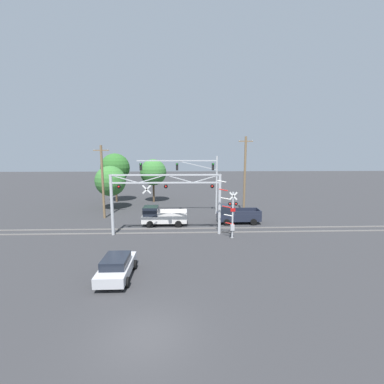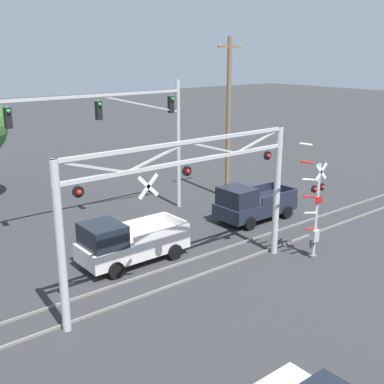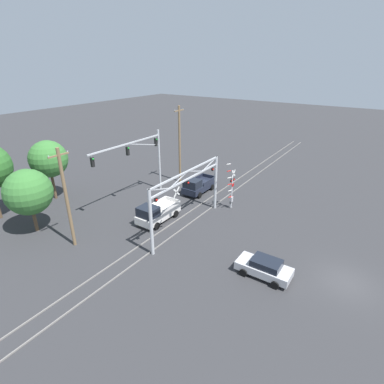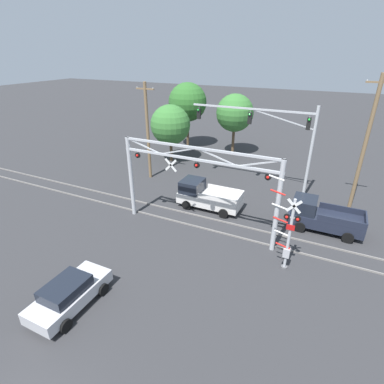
# 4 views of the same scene
# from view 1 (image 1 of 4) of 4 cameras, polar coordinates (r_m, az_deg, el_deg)

# --- Properties ---
(ground_plane) EXTENTS (200.00, 200.00, 0.00)m
(ground_plane) POSITION_cam_1_polar(r_m,az_deg,el_deg) (13.11, -10.07, -28.85)
(ground_plane) COLOR #303033
(rail_track_near) EXTENTS (80.00, 0.08, 0.10)m
(rail_track_near) POSITION_cam_1_polar(r_m,az_deg,el_deg) (26.04, -5.63, -9.01)
(rail_track_near) COLOR gray
(rail_track_near) RESTS_ON ground_plane
(rail_track_far) EXTENTS (80.00, 0.08, 0.10)m
(rail_track_far) POSITION_cam_1_polar(r_m,az_deg,el_deg) (27.41, -5.45, -8.10)
(rail_track_far) COLOR gray
(rail_track_far) RESTS_ON ground_plane
(crossing_gantry) EXTENTS (10.72, 0.30, 5.94)m
(crossing_gantry) POSITION_cam_1_polar(r_m,az_deg,el_deg) (24.87, -5.83, -0.88)
(crossing_gantry) COLOR #B7BABF
(crossing_gantry) RESTS_ON ground_plane
(crossing_signal_mast) EXTENTS (1.92, 0.35, 5.52)m
(crossing_signal_mast) POSITION_cam_1_polar(r_m,az_deg,el_deg) (24.14, 8.79, -5.28)
(crossing_signal_mast) COLOR #B7BABF
(crossing_signal_mast) RESTS_ON ground_plane
(traffic_signal_span) EXTENTS (10.33, 0.39, 7.56)m
(traffic_signal_span) POSITION_cam_1_polar(r_m,az_deg,el_deg) (33.04, 1.11, 3.96)
(traffic_signal_span) COLOR #B7BABF
(traffic_signal_span) RESTS_ON ground_plane
(pickup_truck_lead) EXTENTS (4.91, 2.28, 2.09)m
(pickup_truck_lead) POSITION_cam_1_polar(r_m,az_deg,el_deg) (28.79, -6.78, -5.41)
(pickup_truck_lead) COLOR silver
(pickup_truck_lead) RESTS_ON ground_plane
(pickup_truck_following) EXTENTS (4.80, 2.28, 2.09)m
(pickup_truck_following) POSITION_cam_1_polar(r_m,az_deg,el_deg) (29.77, 9.65, -5.00)
(pickup_truck_following) COLOR #1E2333
(pickup_truck_following) RESTS_ON ground_plane
(sedan_waiting) EXTENTS (2.05, 4.09, 1.47)m
(sedan_waiting) POSITION_cam_1_polar(r_m,az_deg,el_deg) (17.74, -16.41, -15.63)
(sedan_waiting) COLOR #B7B7BC
(sedan_waiting) RESTS_ON ground_plane
(utility_pole_left) EXTENTS (1.80, 0.28, 8.84)m
(utility_pole_left) POSITION_cam_1_polar(r_m,az_deg,el_deg) (32.77, -19.23, 2.29)
(utility_pole_left) COLOR brown
(utility_pole_left) RESTS_ON ground_plane
(utility_pole_right) EXTENTS (1.80, 0.28, 9.98)m
(utility_pole_right) POSITION_cam_1_polar(r_m,az_deg,el_deg) (33.44, 11.65, 3.71)
(utility_pole_right) COLOR brown
(utility_pole_right) RESTS_ON ground_plane
(background_tree_beyond_span) EXTENTS (4.21, 4.21, 6.95)m
(background_tree_beyond_span) POSITION_cam_1_polar(r_m,az_deg,el_deg) (41.82, -8.61, 4.34)
(background_tree_beyond_span) COLOR brown
(background_tree_beyond_span) RESTS_ON ground_plane
(background_tree_far_left_verge) EXTENTS (4.26, 4.26, 6.16)m
(background_tree_far_left_verge) POSITION_cam_1_polar(r_m,az_deg,el_deg) (37.83, -17.67, 2.34)
(background_tree_far_left_verge) COLOR brown
(background_tree_far_left_verge) RESTS_ON ground_plane
(background_tree_far_right_verge) EXTENTS (4.60, 4.60, 7.86)m
(background_tree_far_right_verge) POSITION_cam_1_polar(r_m,az_deg,el_deg) (43.25, -16.69, 5.17)
(background_tree_far_right_verge) COLOR brown
(background_tree_far_right_verge) RESTS_ON ground_plane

